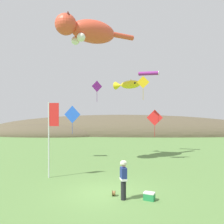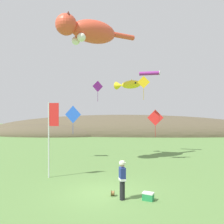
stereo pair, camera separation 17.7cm
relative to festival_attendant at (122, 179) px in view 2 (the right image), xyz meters
The scene contains 13 objects.
ground_plane 1.53m from the festival_attendant, 137.37° to the left, with size 120.00×120.00×0.00m, color #5B8442.
distant_hill_ridge 32.33m from the festival_attendant, 93.59° to the left, with size 51.35×14.80×6.53m.
festival_attendant is the anchor object (origin of this frame).
kite_spool 1.06m from the festival_attendant, 134.84° to the left, with size 0.15×0.27×0.27m.
picnic_cooler 1.40m from the festival_attendant, ahead, with size 0.57×0.48×0.36m.
festival_banner_pole 5.96m from the festival_attendant, 142.82° to the left, with size 0.66×0.08×4.58m.
kite_giant_cat 12.27m from the festival_attendant, 111.27° to the left, with size 5.79×4.49×2.07m.
kite_fish_windsock 11.72m from the festival_attendant, 89.59° to the left, with size 2.59×2.19×0.83m.
kite_tube_streamer 14.04m from the festival_attendant, 80.47° to the left, with size 1.95×0.76×0.44m.
kite_diamond_red 9.81m from the festival_attendant, 76.00° to the left, with size 1.28×0.33×2.22m.
kite_diamond_violet 12.67m from the festival_attendant, 103.70° to the left, with size 0.88×0.58×1.94m.
kite_diamond_blue 10.77m from the festival_attendant, 116.08° to the left, with size 1.45×0.38×2.39m.
kite_diamond_gold 9.89m from the festival_attendant, 81.02° to the left, with size 0.97×0.07×1.87m.
Camera 2 is at (1.37, -12.14, 4.10)m, focal length 40.00 mm.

